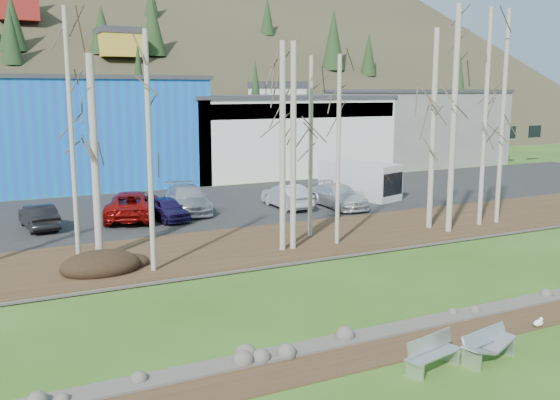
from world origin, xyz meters
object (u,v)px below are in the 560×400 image
bench_intact (432,353)px  car_0 (39,216)px  car_5 (339,196)px  car_3 (167,209)px  car_2 (187,199)px  car_1 (133,205)px  seagull (539,323)px  car_4 (287,196)px  van_white (362,180)px  bench_damaged (488,345)px

bench_intact → car_0: bearing=96.5°
bench_intact → car_5: car_5 is taller
car_3 → car_2: bearing=38.1°
car_1 → car_5: bearing=-171.3°
car_3 → seagull: bearing=-81.0°
car_2 → car_4: 6.02m
car_4 → car_5: (2.92, -1.30, -0.01)m
car_4 → car_5: 3.19m
car_1 → van_white: (15.33, -0.00, 0.38)m
car_4 → bench_damaged: bearing=77.6°
car_0 → car_5: bearing=167.9°
bench_damaged → car_3: (-2.58, 21.27, 0.37)m
bench_intact → car_4: car_4 is taller
bench_damaged → car_0: 23.97m
car_0 → car_4: car_4 is taller
bench_intact → car_4: bearing=60.3°
seagull → car_4: car_4 is taller
bench_intact → car_2: 22.80m
bench_intact → car_5: bearing=52.0°
car_0 → car_3: (6.57, -0.88, -0.01)m
car_5 → van_white: van_white is taller
seagull → van_white: 22.97m
bench_intact → car_1: (-2.44, 22.25, 0.49)m
car_1 → car_3: (1.60, -1.20, -0.15)m
bench_intact → car_0: size_ratio=0.47×
car_2 → car_3: 2.47m
bench_damaged → car_0: (-9.14, 22.16, 0.38)m
bench_intact → seagull: bench_intact is taller
car_0 → car_1: (4.96, 0.32, 0.14)m
seagull → car_0: (-12.25, 21.17, 0.61)m
bench_intact → car_4: size_ratio=0.42×
car_2 → car_5: bearing=-10.4°
car_3 → car_4: car_4 is taller
car_0 → car_3: 6.63m
car_1 → car_2: 3.39m
van_white → seagull: bearing=-129.4°
bench_intact → car_2: (0.91, 22.78, 0.47)m
car_0 → car_1: 4.98m
bench_damaged → car_4: size_ratio=0.44×
seagull → car_5: car_5 is taller
car_2 → car_4: bearing=-7.1°
seagull → car_0: 24.47m
car_1 → car_4: size_ratio=1.30×
car_4 → car_5: car_4 is taller
van_white → car_3: bearing=166.1°
car_0 → car_5: 17.17m
car_3 → car_4: size_ratio=0.86×
car_1 → van_white: van_white is taller
bench_damaged → car_1: car_1 is taller
bench_damaged → seagull: bench_damaged is taller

